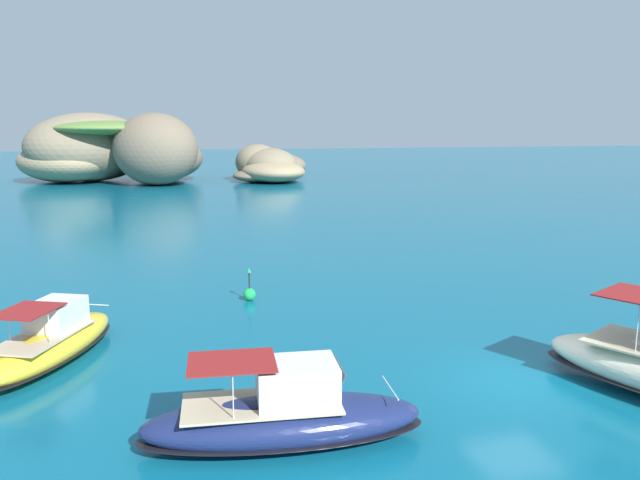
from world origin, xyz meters
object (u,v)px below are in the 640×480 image
Objects in this scene: islet_large at (110,151)px; channel_buoy at (249,293)px; motorboat_yellow at (53,341)px; islet_small at (269,167)px; motorboat_navy at (284,417)px.

islet_large is 65.80m from channel_buoy.
motorboat_yellow is at bearing -88.25° from islet_large.
motorboat_navy is at bearing -100.11° from islet_small.
islet_small reaches higher than motorboat_navy.
islet_large reaches higher than channel_buoy.
channel_buoy is (9.49, -64.99, -4.00)m from islet_large.
islet_small is at bearing 79.89° from motorboat_navy.
channel_buoy is (7.33, 5.51, -0.33)m from motorboat_yellow.
islet_small is 69.92m from motorboat_yellow.
islet_small reaches higher than channel_buoy.
motorboat_navy is (6.24, -7.34, 0.04)m from motorboat_yellow.
channel_buoy is (1.09, 12.85, -0.36)m from motorboat_navy.
islet_large reaches higher than motorboat_yellow.
islet_large is 22.07m from islet_small.
islet_small is 12.07× the size of channel_buoy.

